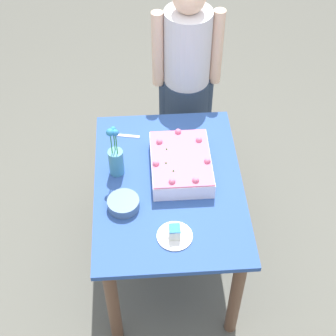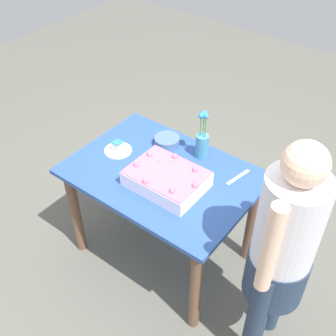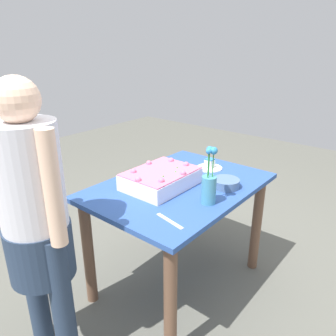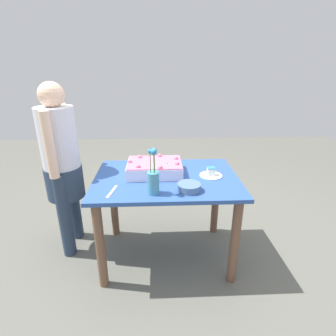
# 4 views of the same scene
# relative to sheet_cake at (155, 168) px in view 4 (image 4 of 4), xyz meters

# --- Properties ---
(ground_plane) EXTENTS (8.00, 8.00, 0.00)m
(ground_plane) POSITION_rel_sheet_cake_xyz_m (-0.09, 0.08, -0.82)
(ground_plane) COLOR #5C5C53
(dining_table) EXTENTS (1.15, 0.82, 0.76)m
(dining_table) POSITION_rel_sheet_cake_xyz_m (-0.09, 0.08, -0.20)
(dining_table) COLOR #2D5098
(dining_table) RESTS_ON ground_plane
(sheet_cake) EXTENTS (0.44, 0.33, 0.13)m
(sheet_cake) POSITION_rel_sheet_cake_xyz_m (0.00, 0.00, 0.00)
(sheet_cake) COLOR white
(sheet_cake) RESTS_ON dining_table
(serving_plate_with_slice) EXTENTS (0.18, 0.18, 0.07)m
(serving_plate_with_slice) POSITION_rel_sheet_cake_xyz_m (-0.46, 0.07, -0.03)
(serving_plate_with_slice) COLOR white
(serving_plate_with_slice) RESTS_ON dining_table
(cake_knife) EXTENTS (0.06, 0.19, 0.00)m
(cake_knife) POSITION_rel_sheet_cake_xyz_m (0.30, 0.32, -0.05)
(cake_knife) COLOR silver
(cake_knife) RESTS_ON dining_table
(flower_vase) EXTENTS (0.08, 0.08, 0.33)m
(flower_vase) POSITION_rel_sheet_cake_xyz_m (0.01, 0.36, 0.06)
(flower_vase) COLOR teal
(flower_vase) RESTS_ON dining_table
(fruit_bowl) EXTENTS (0.17, 0.17, 0.05)m
(fruit_bowl) POSITION_rel_sheet_cake_xyz_m (-0.25, 0.32, -0.03)
(fruit_bowl) COLOR slate
(fruit_bowl) RESTS_ON dining_table
(person_standing) EXTENTS (0.31, 0.45, 1.49)m
(person_standing) POSITION_rel_sheet_cake_xyz_m (0.78, -0.10, 0.04)
(person_standing) COLOR #28384F
(person_standing) RESTS_ON ground_plane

